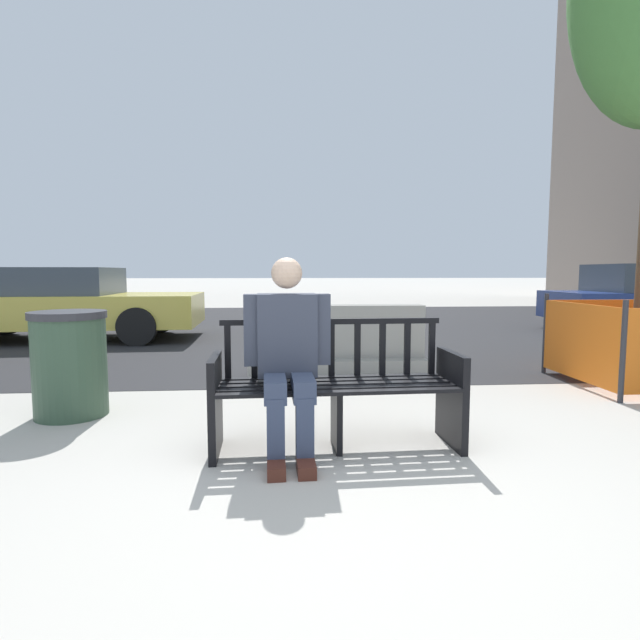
{
  "coord_description": "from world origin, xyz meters",
  "views": [
    {
      "loc": [
        -0.36,
        -2.44,
        1.22
      ],
      "look_at": [
        0.01,
        2.39,
        0.75
      ],
      "focal_mm": 28.0,
      "sensor_mm": 36.0,
      "label": 1
    }
  ],
  "objects_px": {
    "seated_person": "(288,351)",
    "construction_fence": "(640,341)",
    "street_bench": "(336,391)",
    "jersey_barrier_centre": "(337,348)",
    "car_taxi_near": "(62,304)",
    "trash_bin": "(70,363)"
  },
  "relations": [
    {
      "from": "street_bench",
      "to": "trash_bin",
      "type": "bearing_deg",
      "value": 156.56
    },
    {
      "from": "construction_fence",
      "to": "car_taxi_near",
      "type": "distance_m",
      "value": 8.82
    },
    {
      "from": "trash_bin",
      "to": "jersey_barrier_centre",
      "type": "bearing_deg",
      "value": 30.03
    },
    {
      "from": "construction_fence",
      "to": "street_bench",
      "type": "bearing_deg",
      "value": -154.37
    },
    {
      "from": "jersey_barrier_centre",
      "to": "car_taxi_near",
      "type": "bearing_deg",
      "value": 142.22
    },
    {
      "from": "street_bench",
      "to": "construction_fence",
      "type": "bearing_deg",
      "value": 25.63
    },
    {
      "from": "jersey_barrier_centre",
      "to": "street_bench",
      "type": "bearing_deg",
      "value": -96.33
    },
    {
      "from": "seated_person",
      "to": "trash_bin",
      "type": "height_order",
      "value": "seated_person"
    },
    {
      "from": "jersey_barrier_centre",
      "to": "trash_bin",
      "type": "bearing_deg",
      "value": -149.97
    },
    {
      "from": "street_bench",
      "to": "jersey_barrier_centre",
      "type": "height_order",
      "value": "street_bench"
    },
    {
      "from": "seated_person",
      "to": "construction_fence",
      "type": "bearing_deg",
      "value": 24.5
    },
    {
      "from": "construction_fence",
      "to": "car_taxi_near",
      "type": "bearing_deg",
      "value": 151.6
    },
    {
      "from": "car_taxi_near",
      "to": "construction_fence",
      "type": "bearing_deg",
      "value": -28.4
    },
    {
      "from": "street_bench",
      "to": "seated_person",
      "type": "bearing_deg",
      "value": -168.45
    },
    {
      "from": "seated_person",
      "to": "trash_bin",
      "type": "relative_size",
      "value": 1.48
    },
    {
      "from": "trash_bin",
      "to": "car_taxi_near",
      "type": "bearing_deg",
      "value": 113.41
    },
    {
      "from": "car_taxi_near",
      "to": "trash_bin",
      "type": "height_order",
      "value": "car_taxi_near"
    },
    {
      "from": "jersey_barrier_centre",
      "to": "construction_fence",
      "type": "height_order",
      "value": "construction_fence"
    },
    {
      "from": "seated_person",
      "to": "car_taxi_near",
      "type": "bearing_deg",
      "value": 123.73
    },
    {
      "from": "jersey_barrier_centre",
      "to": "trash_bin",
      "type": "xyz_separation_m",
      "value": [
        -2.42,
        -1.4,
        0.11
      ]
    },
    {
      "from": "car_taxi_near",
      "to": "trash_bin",
      "type": "relative_size",
      "value": 5.33
    },
    {
      "from": "seated_person",
      "to": "construction_fence",
      "type": "distance_m",
      "value": 4.18
    }
  ]
}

